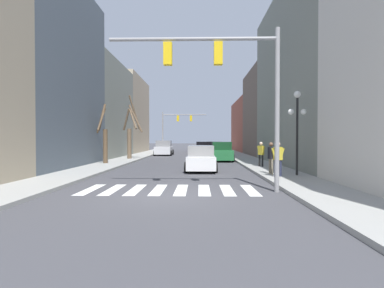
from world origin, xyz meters
The scene contains 19 objects.
ground_plane centered at (0.00, 0.00, 0.00)m, with size 240.00×240.00×0.00m, color #424247.
sidewalk_left centered at (-5.61, 0.00, 0.07)m, with size 2.56×90.00×0.15m.
sidewalk_right centered at (5.61, 0.00, 0.07)m, with size 2.56×90.00×0.15m.
building_row_left centered at (-9.90, 15.12, 5.62)m, with size 6.00×43.73×12.66m.
building_row_right centered at (9.90, 16.84, 5.27)m, with size 6.00×48.84×12.81m.
crosswalk_stripes centered at (0.00, 1.17, 0.00)m, with size 6.75×2.60×0.01m.
traffic_signal_near centered at (2.25, 0.79, 4.46)m, with size 6.42×0.28×6.17m.
traffic_signal_far centered at (-2.23, 32.57, 4.27)m, with size 6.37×0.28×5.89m.
street_lamp_right_corner centered at (6.16, 4.84, 3.20)m, with size 0.95×0.36×4.30m.
car_at_intersection centered at (-3.13, 25.96, 0.83)m, with size 2.16×4.13×1.79m.
car_parked_right_near centered at (1.26, 8.54, 0.74)m, with size 1.97×4.67×1.57m.
car_parked_left_far centered at (3.17, 16.57, 0.80)m, with size 2.07×4.22×1.73m.
car_parked_right_mid centered at (1.67, 32.19, 0.75)m, with size 2.17×4.51×1.60m.
car_parked_right_far centered at (3.18, 27.06, 0.77)m, with size 2.06×4.34×1.66m.
pedestrian_on_left_sidewalk centered at (4.96, 5.37, 1.14)m, with size 0.28×0.72×1.68m.
pedestrian_on_right_sidewalk centered at (5.04, 4.27, 1.16)m, with size 0.73×0.34×1.72m.
pedestrian_crossing_street centered at (5.31, 9.58, 1.13)m, with size 0.45×0.64×1.65m.
street_tree_right_mid centered at (-6.08, 12.09, 2.16)m, with size 1.10×2.31×4.53m.
street_tree_left_near centered at (-5.25, 17.39, 2.64)m, with size 2.11×2.16×5.97m.
Camera 1 is at (1.14, -10.53, 2.01)m, focal length 28.00 mm.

